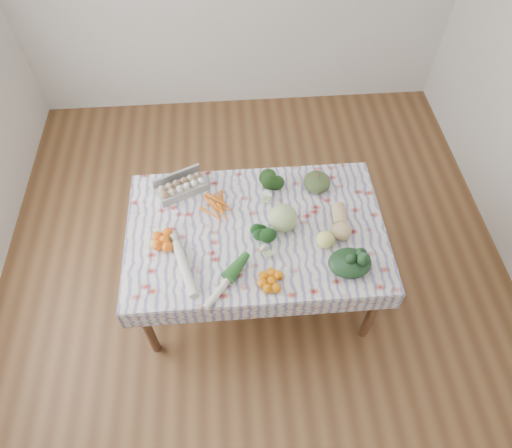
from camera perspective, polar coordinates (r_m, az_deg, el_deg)
name	(u,v)px	position (r m, az deg, el deg)	size (l,w,h in m)	color
ground	(256,286)	(3.57, 0.00, -7.82)	(4.50, 4.50, 0.00)	brown
dining_table	(256,237)	(2.99, 0.00, -1.61)	(1.60, 1.00, 0.75)	brown
tablecloth	(256,230)	(2.92, 0.00, -0.74)	(1.66, 1.06, 0.01)	white
egg_carton	(182,188)	(3.11, -9.21, 4.42)	(0.34, 0.14, 0.09)	#AAAAA4
carrot_bunch	(217,208)	(3.01, -4.87, 1.97)	(0.20, 0.18, 0.04)	orange
kale_bunch	(269,185)	(3.06, 1.66, 4.93)	(0.17, 0.15, 0.15)	#1A3913
kabocha_squash	(317,182)	(3.12, 7.63, 5.23)	(0.18, 0.18, 0.12)	#43572C
cabbage	(283,218)	(2.86, 3.42, 0.74)	(0.18, 0.18, 0.18)	#AFCD7F
butternut_squash	(341,221)	(2.93, 10.54, 0.33)	(0.12, 0.26, 0.12)	#DEB87B
orange_cluster	(165,240)	(2.89, -11.35, -1.97)	(0.21, 0.21, 0.07)	orange
broccoli	(260,241)	(2.80, 0.56, -2.12)	(0.15, 0.15, 0.11)	#184718
mandarin_cluster	(271,280)	(2.69, 1.95, -7.04)	(0.19, 0.19, 0.06)	orange
grapefruit	(326,240)	(2.84, 8.70, -1.93)	(0.11, 0.11, 0.11)	#F2F477
spinach_bag	(350,263)	(2.77, 11.66, -4.79)	(0.26, 0.21, 0.11)	black
daikon	(185,268)	(2.76, -8.88, -5.51)	(0.06, 0.06, 0.41)	silver
leek	(227,282)	(2.70, -3.71, -7.19)	(0.04, 0.04, 0.41)	white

